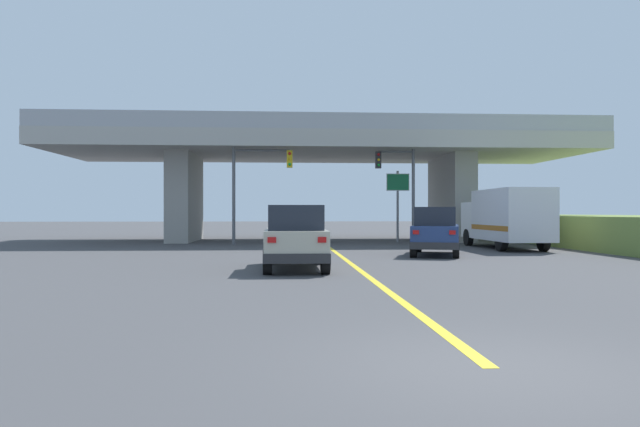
{
  "coord_description": "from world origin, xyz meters",
  "views": [
    {
      "loc": [
        -2.4,
        -6.62,
        1.8
      ],
      "look_at": [
        -0.45,
        23.84,
        1.74
      ],
      "focal_mm": 33.02,
      "sensor_mm": 36.0,
      "label": 1
    }
  ],
  "objects_px": {
    "suv_crossing": "(436,231)",
    "suv_lead": "(295,237)",
    "box_truck": "(506,217)",
    "highway_sign": "(398,191)",
    "traffic_signal_nearside": "(401,179)",
    "traffic_signal_farside": "(253,176)"
  },
  "relations": [
    {
      "from": "suv_crossing",
      "to": "suv_lead",
      "type": "bearing_deg",
      "value": -119.76
    },
    {
      "from": "box_truck",
      "to": "highway_sign",
      "type": "height_order",
      "value": "highway_sign"
    },
    {
      "from": "suv_lead",
      "to": "traffic_signal_nearside",
      "type": "xyz_separation_m",
      "value": [
        6.39,
        14.65,
        2.7
      ]
    },
    {
      "from": "suv_lead",
      "to": "box_truck",
      "type": "distance_m",
      "value": 14.54
    },
    {
      "from": "suv_lead",
      "to": "suv_crossing",
      "type": "bearing_deg",
      "value": 43.57
    },
    {
      "from": "traffic_signal_nearside",
      "to": "suv_lead",
      "type": "bearing_deg",
      "value": -113.58
    },
    {
      "from": "box_truck",
      "to": "traffic_signal_farside",
      "type": "height_order",
      "value": "traffic_signal_farside"
    },
    {
      "from": "suv_crossing",
      "to": "traffic_signal_nearside",
      "type": "bearing_deg",
      "value": 104.42
    },
    {
      "from": "highway_sign",
      "to": "suv_lead",
      "type": "bearing_deg",
      "value": -111.72
    },
    {
      "from": "box_truck",
      "to": "traffic_signal_farside",
      "type": "xyz_separation_m",
      "value": [
        -12.71,
        4.35,
        2.28
      ]
    },
    {
      "from": "box_truck",
      "to": "traffic_signal_farside",
      "type": "distance_m",
      "value": 13.63
    },
    {
      "from": "box_truck",
      "to": "highway_sign",
      "type": "xyz_separation_m",
      "value": [
        -4.12,
        6.54,
        1.55
      ]
    },
    {
      "from": "traffic_signal_nearside",
      "to": "suv_crossing",
      "type": "bearing_deg",
      "value": -92.25
    },
    {
      "from": "suv_crossing",
      "to": "highway_sign",
      "type": "relative_size",
      "value": 1.11
    },
    {
      "from": "box_truck",
      "to": "traffic_signal_farside",
      "type": "relative_size",
      "value": 1.15
    },
    {
      "from": "suv_crossing",
      "to": "highway_sign",
      "type": "xyz_separation_m",
      "value": [
        0.5,
        10.67,
        2.1
      ]
    },
    {
      "from": "suv_crossing",
      "to": "highway_sign",
      "type": "bearing_deg",
      "value": 104.01
    },
    {
      "from": "highway_sign",
      "to": "traffic_signal_farside",
      "type": "bearing_deg",
      "value": -165.7
    },
    {
      "from": "suv_crossing",
      "to": "traffic_signal_farside",
      "type": "distance_m",
      "value": 12.06
    },
    {
      "from": "traffic_signal_farside",
      "to": "highway_sign",
      "type": "distance_m",
      "value": 8.89
    },
    {
      "from": "suv_crossing",
      "to": "highway_sign",
      "type": "distance_m",
      "value": 10.88
    },
    {
      "from": "suv_lead",
      "to": "highway_sign",
      "type": "distance_m",
      "value": 17.8
    }
  ]
}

